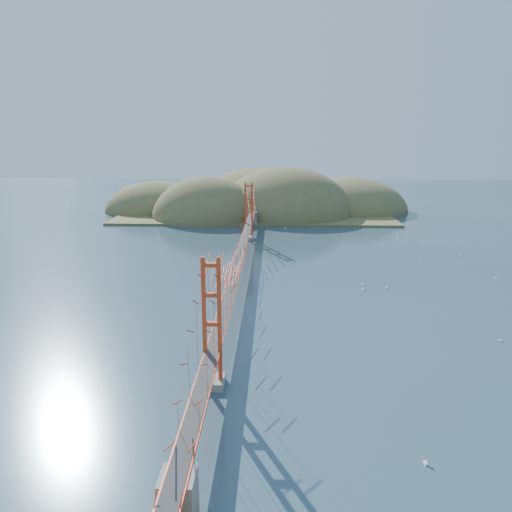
{
  "coord_description": "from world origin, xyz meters",
  "views": [
    {
      "loc": [
        5.27,
        -69.54,
        21.84
      ],
      "look_at": [
        2.61,
        0.0,
        4.19
      ],
      "focal_mm": 35.0,
      "sensor_mm": 36.0,
      "label": 1
    }
  ],
  "objects_px": {
    "bridge": "(238,236)",
    "sailboat_1": "(362,284)",
    "sailboat_0": "(363,289)",
    "sailboat_2": "(500,340)"
  },
  "relations": [
    {
      "from": "bridge",
      "to": "sailboat_0",
      "type": "relative_size",
      "value": 141.4
    },
    {
      "from": "sailboat_1",
      "to": "sailboat_0",
      "type": "bearing_deg",
      "value": -97.37
    },
    {
      "from": "bridge",
      "to": "sailboat_2",
      "type": "xyz_separation_m",
      "value": [
        29.42,
        -19.52,
        -6.87
      ]
    },
    {
      "from": "sailboat_0",
      "to": "sailboat_2",
      "type": "xyz_separation_m",
      "value": [
        11.63,
        -17.2,
        -0.01
      ]
    },
    {
      "from": "sailboat_0",
      "to": "bridge",
      "type": "bearing_deg",
      "value": 172.57
    },
    {
      "from": "sailboat_1",
      "to": "sailboat_2",
      "type": "bearing_deg",
      "value": -59.83
    },
    {
      "from": "bridge",
      "to": "sailboat_1",
      "type": "height_order",
      "value": "bridge"
    },
    {
      "from": "bridge",
      "to": "sailboat_1",
      "type": "xyz_separation_m",
      "value": [
        18.09,
        -0.03,
        -6.86
      ]
    },
    {
      "from": "sailboat_0",
      "to": "sailboat_2",
      "type": "height_order",
      "value": "sailboat_0"
    },
    {
      "from": "bridge",
      "to": "sailboat_0",
      "type": "bearing_deg",
      "value": -7.43
    }
  ]
}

